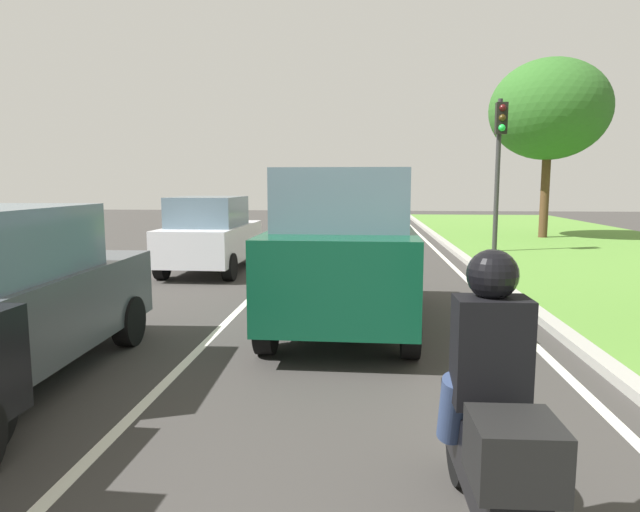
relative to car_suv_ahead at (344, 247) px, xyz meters
The scene contains 10 objects.
ground_plane 4.97m from the car_suv_ahead, 102.97° to the left, with size 60.00×60.00×0.00m, color #383533.
lane_line_center 5.16m from the car_suv_ahead, 110.76° to the left, with size 0.12×32.00×0.01m, color silver.
lane_line_right_edge 5.46m from the car_suv_ahead, 61.85° to the left, with size 0.12×32.00×0.01m, color silver.
curb_right 5.70m from the car_suv_ahead, 57.33° to the left, with size 0.24×48.00×0.12m, color #9E9B93.
car_suv_ahead is the anchor object (origin of this frame).
car_hatchback_far 5.83m from the car_suv_ahead, 125.09° to the left, with size 1.78×3.73×1.78m.
motorcycle 5.20m from the car_suv_ahead, 78.90° to the right, with size 0.41×1.90×1.01m.
rider_person 5.12m from the car_suv_ahead, 78.82° to the right, with size 0.51×0.41×1.16m.
traffic_light_near_right 9.96m from the car_suv_ahead, 64.61° to the left, with size 0.32×0.50×4.53m.
tree_roadside_far 15.60m from the car_suv_ahead, 62.57° to the left, with size 4.31×4.31×6.61m.
Camera 1 is at (1.39, 1.25, 2.09)m, focal length 31.14 mm.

